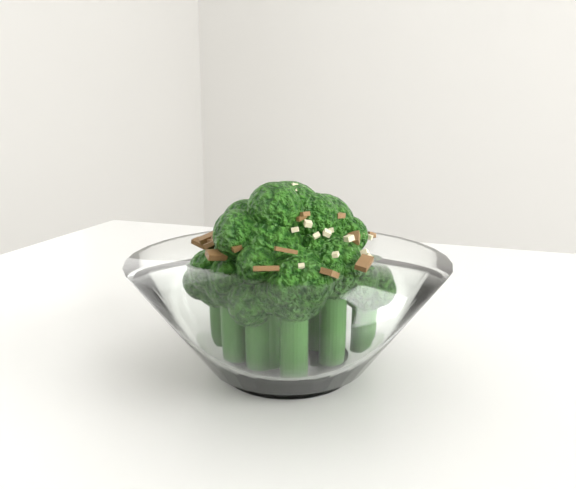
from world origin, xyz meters
The scene contains 2 objects.
table centered at (-0.07, -0.07, 0.68)m, with size 1.33×1.02×0.75m.
broccoli_dish centered at (-0.18, -0.17, 0.81)m, with size 0.23×0.23×0.14m.
Camera 1 is at (0.05, -0.56, 0.95)m, focal length 40.00 mm.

